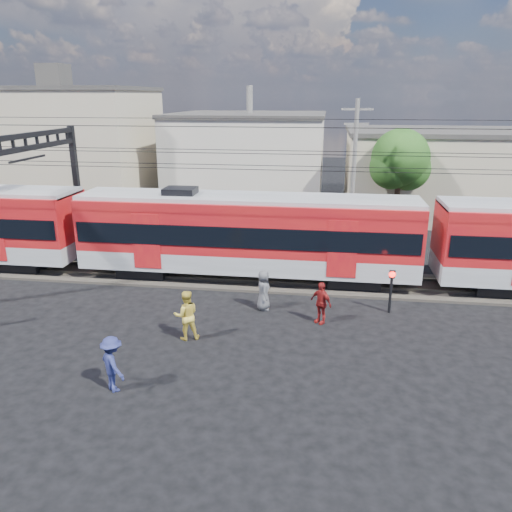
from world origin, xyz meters
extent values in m
plane|color=black|center=(0.00, 0.00, 0.00)|extent=(120.00, 120.00, 0.00)
cube|color=#2D2823|center=(0.00, 8.00, 0.06)|extent=(70.00, 3.40, 0.12)
cube|color=#59544C|center=(0.00, 7.25, 0.18)|extent=(70.00, 0.12, 0.12)
cube|color=#59544C|center=(0.00, 8.75, 0.18)|extent=(70.00, 0.12, 0.12)
cube|color=black|center=(-10.88, 8.00, 0.35)|extent=(2.40, 2.20, 0.70)
cube|color=black|center=(-4.32, 8.00, 0.35)|extent=(2.40, 2.20, 0.70)
cube|color=black|center=(5.92, 8.00, 0.35)|extent=(2.40, 2.20, 0.70)
cube|color=gray|center=(0.80, 8.00, 1.15)|extent=(16.00, 3.00, 0.90)
cube|color=maroon|center=(0.80, 8.00, 2.80)|extent=(16.00, 3.00, 2.40)
cube|color=black|center=(0.80, 8.00, 2.55)|extent=(15.68, 3.08, 0.95)
cube|color=gray|center=(0.80, 8.00, 4.05)|extent=(16.00, 2.60, 0.25)
cube|color=black|center=(12.48, 8.00, 0.35)|extent=(2.40, 2.20, 0.70)
cube|color=black|center=(-10.00, 12.50, 3.50)|extent=(0.30, 0.30, 7.00)
cube|color=black|center=(-10.00, 8.00, 6.80)|extent=(0.25, 9.30, 0.25)
cube|color=black|center=(-10.00, 8.00, 6.20)|extent=(0.25, 9.30, 0.25)
cylinder|color=black|center=(0.00, 7.30, 5.50)|extent=(70.00, 0.03, 0.03)
cylinder|color=black|center=(0.00, 8.70, 5.50)|extent=(70.00, 0.03, 0.03)
cylinder|color=black|center=(0.00, 7.30, 6.20)|extent=(70.00, 0.03, 0.03)
cylinder|color=black|center=(0.00, 8.70, 6.20)|extent=(70.00, 0.03, 0.03)
cylinder|color=black|center=(0.00, 4.50, 7.50)|extent=(70.00, 0.03, 0.03)
cylinder|color=black|center=(0.00, 11.50, 7.50)|extent=(70.00, 0.03, 0.03)
cube|color=tan|center=(-17.00, 24.00, 4.50)|extent=(14.00, 10.00, 9.00)
cube|color=#3F3D3A|center=(-17.00, 24.00, 9.15)|extent=(14.28, 10.20, 0.30)
cube|color=#BAB1A2|center=(-2.00, 27.00, 3.50)|extent=(12.00, 12.00, 7.00)
cube|color=#3F3D3A|center=(-2.00, 27.00, 7.15)|extent=(12.24, 12.24, 0.30)
cube|color=tan|center=(14.00, 24.00, 3.00)|extent=(16.00, 10.00, 6.00)
cube|color=#3F3D3A|center=(14.00, 24.00, 6.15)|extent=(16.32, 10.20, 0.30)
cylinder|color=slate|center=(6.00, 15.00, 4.25)|extent=(0.24, 0.24, 8.50)
cube|color=slate|center=(6.00, 15.00, 7.90)|extent=(1.80, 0.12, 0.12)
cube|color=slate|center=(6.00, 15.00, 7.10)|extent=(1.40, 0.12, 0.12)
cylinder|color=#382619|center=(9.00, 18.00, 1.96)|extent=(0.36, 0.36, 3.92)
sphere|color=#1E4B15|center=(9.00, 18.00, 4.90)|extent=(3.64, 3.64, 3.64)
sphere|color=#1E4B15|center=(9.60, 18.30, 4.20)|extent=(2.80, 2.80, 2.80)
imported|color=gold|center=(-0.43, 1.50, 0.95)|extent=(1.12, 1.00, 1.90)
imported|color=navy|center=(-1.71, -2.12, 0.89)|extent=(1.30, 1.26, 1.78)
imported|color=maroon|center=(4.45, 3.58, 0.86)|extent=(1.04, 0.97, 1.72)
imported|color=#4D4E52|center=(2.04, 4.56, 0.86)|extent=(0.71, 0.93, 1.72)
cylinder|color=black|center=(7.28, 4.97, 0.87)|extent=(0.12, 0.12, 1.74)
sphere|color=#FF140C|center=(7.28, 4.97, 1.69)|extent=(0.27, 0.27, 0.27)
cube|color=black|center=(7.28, 4.97, 1.69)|extent=(0.24, 0.06, 0.34)
camera|label=1|loc=(4.47, -14.73, 8.64)|focal=35.00mm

